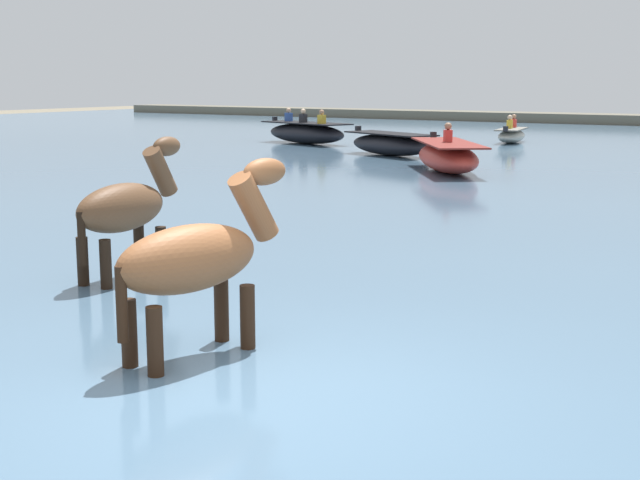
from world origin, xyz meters
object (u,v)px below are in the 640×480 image
(horse_trailing_bay, at_px, (126,211))
(boat_mid_outer, at_px, (390,144))
(horse_lead_chestnut, at_px, (196,263))
(boat_distant_west, at_px, (511,135))
(boat_near_starboard, at_px, (448,157))
(boat_far_offshore, at_px, (306,133))

(horse_trailing_bay, height_order, boat_mid_outer, horse_trailing_bay)
(horse_lead_chestnut, bearing_deg, boat_distant_west, 104.82)
(boat_mid_outer, bearing_deg, horse_lead_chestnut, -66.66)
(boat_mid_outer, height_order, boat_near_starboard, boat_near_starboard)
(boat_distant_west, height_order, boat_near_starboard, boat_near_starboard)
(horse_trailing_bay, distance_m, boat_distant_west, 23.78)
(horse_trailing_bay, bearing_deg, boat_near_starboard, 98.11)
(horse_lead_chestnut, xyz_separation_m, boat_near_starboard, (-4.43, 14.76, -0.41))
(horse_lead_chestnut, distance_m, horse_trailing_bay, 3.17)
(horse_lead_chestnut, height_order, boat_mid_outer, horse_lead_chestnut)
(boat_distant_west, xyz_separation_m, boat_far_offshore, (-6.01, -4.27, 0.11))
(horse_lead_chestnut, height_order, boat_distant_west, horse_lead_chestnut)
(horse_lead_chestnut, bearing_deg, boat_mid_outer, 113.34)
(boat_far_offshore, bearing_deg, boat_near_starboard, -37.01)
(boat_near_starboard, relative_size, boat_far_offshore, 0.98)
(boat_near_starboard, bearing_deg, horse_trailing_bay, -81.89)
(horse_trailing_bay, xyz_separation_m, boat_near_starboard, (-1.84, 12.92, -0.41))
(boat_near_starboard, bearing_deg, boat_mid_outer, 135.01)
(horse_trailing_bay, distance_m, boat_far_offshore, 21.66)
(boat_mid_outer, bearing_deg, boat_near_starboard, -44.99)
(boat_far_offshore, bearing_deg, horse_trailing_bay, -62.18)
(boat_mid_outer, relative_size, boat_distant_west, 1.33)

